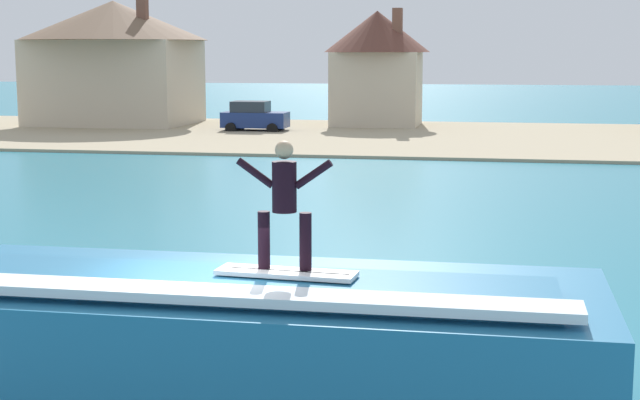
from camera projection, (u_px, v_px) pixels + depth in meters
wave_crest at (254, 341)px, 12.98m from camera, size 9.38×3.66×1.89m
surfboard at (286, 273)px, 12.50m from camera, size 1.87×0.64×0.06m
surfer at (284, 198)px, 12.43m from camera, size 1.28×0.32×1.69m
shoreline_bank at (429, 137)px, 53.24m from camera, size 120.00×21.89×0.14m
car_near_shore at (254, 117)px, 56.77m from camera, size 3.84×2.12×1.86m
house_with_chimney at (114, 54)px, 61.41m from camera, size 12.02×12.02×8.12m
house_small_cottage at (377, 62)px, 60.19m from camera, size 6.65×6.65×7.40m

